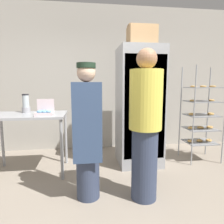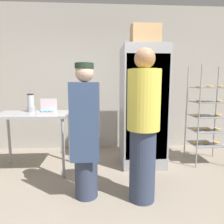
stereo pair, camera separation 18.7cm
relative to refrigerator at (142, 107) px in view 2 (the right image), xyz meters
The scene contains 10 objects.
ground_plane 1.88m from the refrigerator, 115.16° to the right, with size 14.00×14.00×0.00m, color gray.
back_wall 1.29m from the refrigerator, 124.69° to the left, with size 6.40×0.12×2.93m, color #ADA89E.
refrigerator is the anchor object (origin of this frame).
baking_rack 1.14m from the refrigerator, ahead, with size 0.58×0.49×1.66m.
prep_counter 1.77m from the refrigerator, behind, with size 1.10×0.69×0.91m.
donut_box 1.52m from the refrigerator, 166.02° to the right, with size 0.24×0.19×0.23m.
blender_pitcher 1.82m from the refrigerator, behind, with size 0.13×0.13×0.29m.
cardboard_storage_box 1.14m from the refrigerator, 86.93° to the right, with size 0.44×0.33×0.32m.
person_baker 1.34m from the refrigerator, 131.65° to the right, with size 0.34×0.36×1.59m.
person_customer 1.12m from the refrigerator, 101.60° to the right, with size 0.37×0.37×1.75m.
Camera 2 is at (-0.03, -1.83, 1.36)m, focal length 32.00 mm.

